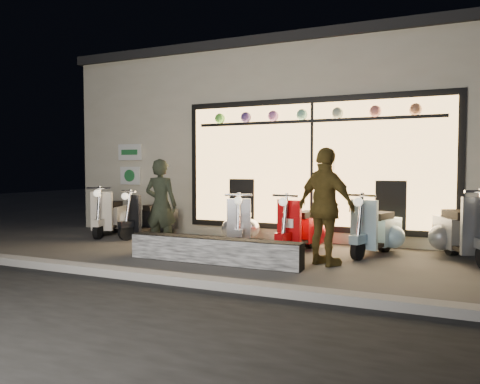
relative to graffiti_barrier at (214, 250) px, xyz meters
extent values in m
plane|color=#383533|center=(0.06, 0.65, -0.20)|extent=(40.00, 40.00, 0.00)
cube|color=slate|center=(0.06, -1.35, -0.14)|extent=(40.00, 0.25, 0.12)
cube|color=beige|center=(0.06, 5.65, 1.80)|extent=(10.00, 6.00, 4.00)
cube|color=black|center=(0.06, 5.65, 3.90)|extent=(10.20, 6.20, 0.20)
cube|color=black|center=(0.86, 2.63, 1.35)|extent=(5.45, 0.06, 2.65)
cube|color=#FFBF6B|center=(0.86, 2.59, 1.35)|extent=(5.20, 0.04, 2.40)
cube|color=black|center=(0.86, 2.55, 2.20)|extent=(4.90, 0.06, 0.06)
cube|color=white|center=(-3.54, 2.61, 1.65)|extent=(0.65, 0.04, 0.38)
cube|color=white|center=(-3.54, 2.61, 1.10)|extent=(0.55, 0.04, 0.42)
cube|color=black|center=(0.00, 0.00, 0.00)|extent=(2.85, 0.28, 0.40)
cylinder|color=black|center=(-0.11, 1.19, -0.04)|extent=(0.20, 0.34, 0.32)
cylinder|color=black|center=(-0.45, 2.07, -0.04)|extent=(0.22, 0.34, 0.32)
cube|color=#ACACB0|center=(-0.18, 1.37, 0.33)|extent=(0.43, 0.22, 0.78)
cube|color=#ACACB0|center=(-0.41, 1.99, 0.16)|extent=(0.61, 0.76, 0.44)
cube|color=black|center=(-0.38, 1.90, 0.43)|extent=(0.44, 0.59, 0.11)
sphere|color=#FFF2CC|center=(-0.11, 1.18, 0.70)|extent=(0.18, 0.18, 0.14)
cylinder|color=black|center=(0.80, 1.01, -0.04)|extent=(0.17, 0.34, 0.33)
cylinder|color=black|center=(1.01, 1.95, -0.04)|extent=(0.19, 0.35, 0.33)
cube|color=#B30B0E|center=(0.84, 1.20, 0.34)|extent=(0.45, 0.16, 0.79)
cube|color=#B30B0E|center=(0.99, 1.86, 0.17)|extent=(0.54, 0.75, 0.45)
cube|color=black|center=(0.97, 1.76, 0.44)|extent=(0.38, 0.59, 0.12)
sphere|color=#FFF2CC|center=(0.80, 1.00, 0.72)|extent=(0.17, 0.17, 0.15)
cylinder|color=black|center=(-2.70, 1.34, -0.04)|extent=(0.21, 0.34, 0.32)
cylinder|color=black|center=(-2.36, 2.22, -0.04)|extent=(0.22, 0.34, 0.32)
cube|color=black|center=(-2.63, 1.52, 0.33)|extent=(0.43, 0.22, 0.78)
cube|color=black|center=(-2.39, 2.14, 0.16)|extent=(0.61, 0.77, 0.44)
cube|color=black|center=(-2.43, 2.05, 0.43)|extent=(0.44, 0.59, 0.11)
sphere|color=#FFF2CC|center=(-2.71, 1.33, 0.70)|extent=(0.18, 0.18, 0.14)
cylinder|color=black|center=(-3.31, 1.20, -0.03)|extent=(0.20, 0.36, 0.34)
cylinder|color=black|center=(-3.62, 2.16, -0.03)|extent=(0.22, 0.36, 0.34)
cube|color=beige|center=(-3.38, 1.40, 0.37)|extent=(0.46, 0.21, 0.83)
cube|color=beige|center=(-3.59, 2.07, 0.18)|extent=(0.62, 0.80, 0.46)
cube|color=black|center=(-3.56, 1.97, 0.47)|extent=(0.44, 0.62, 0.12)
sphere|color=#FFF2CC|center=(-3.31, 1.19, 0.76)|extent=(0.19, 0.19, 0.15)
cylinder|color=black|center=(2.02, 1.14, -0.03)|extent=(0.20, 0.35, 0.34)
cylinder|color=black|center=(2.32, 2.09, -0.03)|extent=(0.22, 0.36, 0.34)
cube|color=#89AFC2|center=(2.08, 1.34, 0.36)|extent=(0.46, 0.21, 0.82)
cube|color=#89AFC2|center=(2.29, 2.00, 0.18)|extent=(0.61, 0.79, 0.46)
cube|color=black|center=(2.26, 1.90, 0.46)|extent=(0.43, 0.62, 0.12)
sphere|color=#FFF2CC|center=(2.01, 1.13, 0.74)|extent=(0.19, 0.19, 0.15)
cylinder|color=black|center=(3.40, 2.21, -0.02)|extent=(0.27, 0.39, 0.37)
cube|color=#505357|center=(3.75, 1.43, 0.41)|extent=(0.49, 0.27, 0.89)
cube|color=#505357|center=(3.44, 2.11, 0.21)|extent=(0.72, 0.88, 0.50)
cube|color=black|center=(3.49, 2.01, 0.51)|extent=(0.52, 0.68, 0.13)
imported|color=black|center=(-1.36, 0.60, 0.62)|extent=(0.63, 0.45, 1.64)
imported|color=brown|center=(1.63, 0.55, 0.70)|extent=(1.14, 0.88, 1.80)
camera|label=1|loc=(3.29, -6.43, 1.29)|focal=35.00mm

